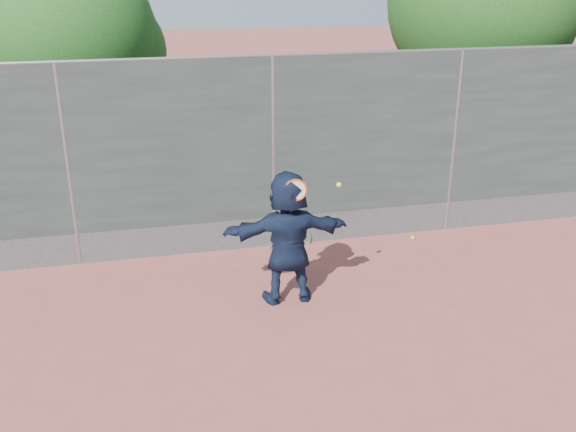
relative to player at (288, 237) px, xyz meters
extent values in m
plane|color=#9E4C42|center=(0.18, -1.73, -0.90)|extent=(80.00, 80.00, 0.00)
imported|color=#15213B|center=(0.00, 0.00, 0.00)|extent=(1.69, 0.57, 1.81)
sphere|color=yellow|center=(2.45, 1.47, -0.87)|extent=(0.07, 0.07, 0.07)
cube|color=#38423D|center=(0.18, 1.77, 0.85)|extent=(20.00, 0.04, 2.50)
cube|color=slate|center=(0.18, 1.77, -0.65)|extent=(20.00, 0.03, 0.50)
cylinder|color=gray|center=(0.18, 1.77, 2.10)|extent=(20.00, 0.05, 0.05)
cylinder|color=gray|center=(-2.82, 1.77, 0.60)|extent=(0.06, 0.06, 3.00)
cylinder|color=gray|center=(0.18, 1.77, 0.60)|extent=(0.06, 0.06, 3.00)
cylinder|color=gray|center=(3.18, 1.77, 0.60)|extent=(0.06, 0.06, 3.00)
torus|color=#D44113|center=(0.05, -0.20, 0.72)|extent=(0.29, 0.06, 0.29)
cylinder|color=beige|center=(0.05, -0.20, 0.72)|extent=(0.25, 0.04, 0.25)
cylinder|color=black|center=(0.00, -0.18, 0.52)|extent=(0.05, 0.13, 0.33)
sphere|color=yellow|center=(0.60, -0.22, 0.75)|extent=(0.07, 0.07, 0.07)
cylinder|color=#382314|center=(4.68, 3.97, 0.40)|extent=(0.28, 0.28, 2.60)
sphere|color=#23561C|center=(4.68, 3.97, 2.69)|extent=(3.60, 3.60, 3.60)
sphere|color=#23561C|center=(5.40, 4.17, 2.33)|extent=(2.52, 2.52, 2.52)
cylinder|color=#382314|center=(-2.82, 4.77, 0.20)|extent=(0.28, 0.28, 2.20)
sphere|color=#23561C|center=(-2.82, 4.77, 2.12)|extent=(3.00, 3.00, 3.00)
sphere|color=#23561C|center=(-2.22, 4.97, 1.82)|extent=(2.10, 2.10, 2.10)
cone|color=#387226|center=(0.43, 1.65, -0.77)|extent=(0.03, 0.03, 0.26)
cone|color=#387226|center=(0.73, 1.67, -0.75)|extent=(0.03, 0.03, 0.30)
cone|color=#387226|center=(0.08, 1.63, -0.79)|extent=(0.03, 0.03, 0.22)
camera|label=1|loc=(-1.74, -7.48, 3.34)|focal=40.00mm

